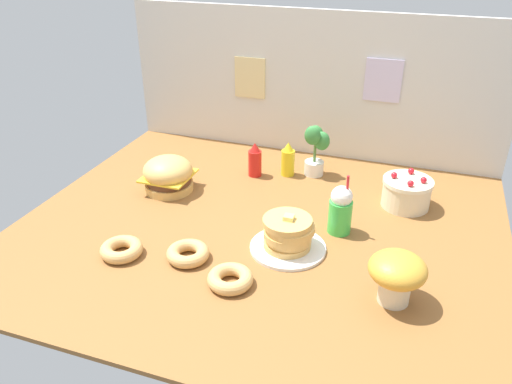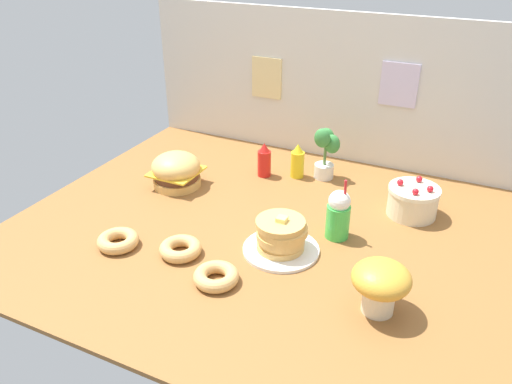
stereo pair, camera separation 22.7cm
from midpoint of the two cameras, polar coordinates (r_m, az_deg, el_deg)
name	(u,v)px [view 2 (the right image)]	position (r m, az deg, el deg)	size (l,w,h in m)	color
ground_plane	(257,229)	(2.30, 2.94, -4.28)	(2.15, 1.81, 0.02)	brown
back_wall	(327,87)	(2.91, 10.22, 11.53)	(2.15, 0.04, 0.82)	beige
burger	(176,171)	(2.62, -6.52, 2.35)	(0.25, 0.25, 0.18)	#DBA859
pancake_stack	(281,238)	(2.11, 5.94, -5.21)	(0.32, 0.32, 0.17)	white
layer_cake	(413,201)	(2.50, 19.74, -1.02)	(0.24, 0.24, 0.17)	beige
ketchup_bottle	(264,161)	(2.72, 3.34, 3.48)	(0.07, 0.07, 0.19)	red
mustard_bottle	(297,162)	(2.72, 7.08, 3.35)	(0.07, 0.07, 0.19)	yellow
cream_soda_cup	(338,215)	(2.22, 12.16, -2.57)	(0.10, 0.10, 0.28)	green
donut_pink_glaze	(118,240)	(2.20, -12.43, -5.43)	(0.18, 0.18, 0.05)	tan
donut_chocolate	(180,248)	(2.11, -5.45, -6.44)	(0.18, 0.18, 0.05)	tan
donut_vanilla	(216,276)	(1.95, -1.15, -9.56)	(0.18, 0.18, 0.05)	tan
potted_plant	(326,151)	(2.71, 10.26, 4.50)	(0.13, 0.12, 0.29)	white
mushroom_stool	(381,283)	(1.85, 17.36, -9.84)	(0.21, 0.21, 0.20)	beige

